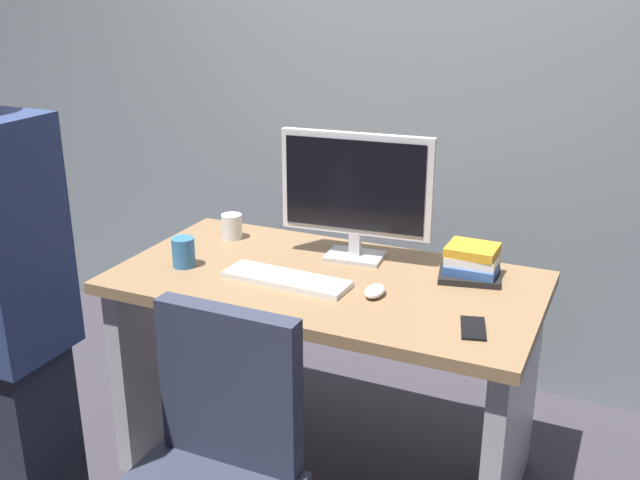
{
  "coord_description": "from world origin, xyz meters",
  "views": [
    {
      "loc": [
        0.93,
        -2.11,
        1.73
      ],
      "look_at": [
        0.0,
        -0.05,
        0.91
      ],
      "focal_mm": 41.61,
      "sensor_mm": 36.0,
      "label": 1
    }
  ],
  "objects_px": {
    "desk": "(326,340)",
    "keyboard": "(287,279)",
    "cell_phone": "(473,328)",
    "cup_by_monitor": "(232,226)",
    "monitor": "(356,190)",
    "cup_near_keyboard": "(184,252)",
    "mouse": "(375,291)",
    "book_stack": "(471,263)"
  },
  "relations": [
    {
      "from": "monitor",
      "to": "cup_by_monitor",
      "type": "relative_size",
      "value": 5.65
    },
    {
      "from": "book_stack",
      "to": "monitor",
      "type": "bearing_deg",
      "value": 179.21
    },
    {
      "from": "monitor",
      "to": "desk",
      "type": "bearing_deg",
      "value": -96.73
    },
    {
      "from": "monitor",
      "to": "cup_near_keyboard",
      "type": "height_order",
      "value": "monitor"
    },
    {
      "from": "keyboard",
      "to": "cup_by_monitor",
      "type": "bearing_deg",
      "value": 144.74
    },
    {
      "from": "desk",
      "to": "cup_by_monitor",
      "type": "bearing_deg",
      "value": 157.21
    },
    {
      "from": "mouse",
      "to": "cell_phone",
      "type": "height_order",
      "value": "mouse"
    },
    {
      "from": "desk",
      "to": "cup_near_keyboard",
      "type": "distance_m",
      "value": 0.58
    },
    {
      "from": "keyboard",
      "to": "cell_phone",
      "type": "distance_m",
      "value": 0.65
    },
    {
      "from": "desk",
      "to": "cup_near_keyboard",
      "type": "relative_size",
      "value": 13.71
    },
    {
      "from": "monitor",
      "to": "cup_by_monitor",
      "type": "distance_m",
      "value": 0.55
    },
    {
      "from": "keyboard",
      "to": "cell_phone",
      "type": "height_order",
      "value": "keyboard"
    },
    {
      "from": "keyboard",
      "to": "mouse",
      "type": "distance_m",
      "value": 0.31
    },
    {
      "from": "desk",
      "to": "cell_phone",
      "type": "height_order",
      "value": "cell_phone"
    },
    {
      "from": "desk",
      "to": "monitor",
      "type": "height_order",
      "value": "monitor"
    },
    {
      "from": "monitor",
      "to": "keyboard",
      "type": "xyz_separation_m",
      "value": [
        -0.13,
        -0.29,
        -0.25
      ]
    },
    {
      "from": "keyboard",
      "to": "cup_by_monitor",
      "type": "height_order",
      "value": "cup_by_monitor"
    },
    {
      "from": "monitor",
      "to": "keyboard",
      "type": "relative_size",
      "value": 1.26
    },
    {
      "from": "keyboard",
      "to": "cup_near_keyboard",
      "type": "distance_m",
      "value": 0.39
    },
    {
      "from": "cup_near_keyboard",
      "to": "cup_by_monitor",
      "type": "distance_m",
      "value": 0.32
    },
    {
      "from": "keyboard",
      "to": "cell_phone",
      "type": "relative_size",
      "value": 2.99
    },
    {
      "from": "monitor",
      "to": "cup_by_monitor",
      "type": "bearing_deg",
      "value": 179.41
    },
    {
      "from": "book_stack",
      "to": "desk",
      "type": "bearing_deg",
      "value": -156.49
    },
    {
      "from": "desk",
      "to": "book_stack",
      "type": "height_order",
      "value": "book_stack"
    },
    {
      "from": "desk",
      "to": "cell_phone",
      "type": "bearing_deg",
      "value": -18.26
    },
    {
      "from": "book_stack",
      "to": "keyboard",
      "type": "bearing_deg",
      "value": -152.45
    },
    {
      "from": "desk",
      "to": "keyboard",
      "type": "bearing_deg",
      "value": -138.04
    },
    {
      "from": "mouse",
      "to": "book_stack",
      "type": "xyz_separation_m",
      "value": [
        0.24,
        0.27,
        0.04
      ]
    },
    {
      "from": "monitor",
      "to": "cup_near_keyboard",
      "type": "bearing_deg",
      "value": -148.84
    },
    {
      "from": "keyboard",
      "to": "cell_phone",
      "type": "xyz_separation_m",
      "value": [
        0.64,
        -0.09,
        -0.01
      ]
    },
    {
      "from": "keyboard",
      "to": "cup_by_monitor",
      "type": "distance_m",
      "value": 0.49
    },
    {
      "from": "cell_phone",
      "to": "keyboard",
      "type": "bearing_deg",
      "value": 157.13
    },
    {
      "from": "desk",
      "to": "keyboard",
      "type": "distance_m",
      "value": 0.28
    },
    {
      "from": "cup_by_monitor",
      "to": "mouse",
      "type": "bearing_deg",
      "value": -22.15
    },
    {
      "from": "desk",
      "to": "keyboard",
      "type": "height_order",
      "value": "keyboard"
    },
    {
      "from": "cell_phone",
      "to": "monitor",
      "type": "bearing_deg",
      "value": 128.71
    },
    {
      "from": "book_stack",
      "to": "cell_phone",
      "type": "height_order",
      "value": "book_stack"
    },
    {
      "from": "mouse",
      "to": "book_stack",
      "type": "relative_size",
      "value": 0.43
    },
    {
      "from": "cell_phone",
      "to": "mouse",
      "type": "bearing_deg",
      "value": 147.97
    },
    {
      "from": "mouse",
      "to": "cup_by_monitor",
      "type": "distance_m",
      "value": 0.75
    },
    {
      "from": "cup_near_keyboard",
      "to": "cup_by_monitor",
      "type": "xyz_separation_m",
      "value": [
        0.01,
        0.32,
        -0.0
      ]
    },
    {
      "from": "cup_by_monitor",
      "to": "cup_near_keyboard",
      "type": "bearing_deg",
      "value": -90.97
    }
  ]
}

